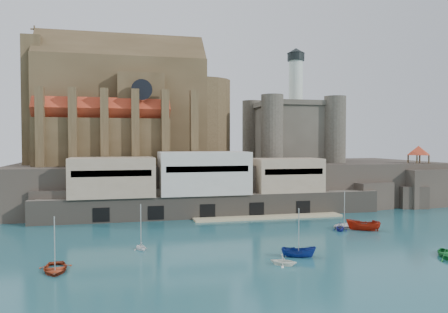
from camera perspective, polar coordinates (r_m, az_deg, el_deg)
name	(u,v)px	position (r m, az deg, el deg)	size (l,w,h in m)	color
ground	(294,238)	(70.38, 9.18, -10.45)	(300.00, 300.00, 0.00)	#194A53
promontory	(231,183)	(106.61, 0.96, -3.50)	(100.00, 36.00, 10.00)	#2A241F
quay	(203,186)	(88.51, -2.72, -3.89)	(70.00, 12.00, 13.05)	#665D51
church	(130,112)	(105.57, -12.13, 5.75)	(47.00, 25.93, 30.51)	#493822
castle_keep	(291,129)	(112.88, 8.79, 3.59)	(21.20, 21.20, 29.30)	#433E34
rock_outcrop	(418,188)	(113.03, 24.05, -3.82)	(14.50, 10.50, 8.70)	#2A241F
pavilion	(418,152)	(112.63, 24.06, 0.60)	(6.40, 6.40, 5.40)	#493822
boat_0	(55,271)	(56.22, -21.21, -13.76)	(4.06, 1.18, 5.68)	maroon
boat_1	(283,265)	(55.37, 7.76, -13.89)	(2.82, 1.72, 3.27)	white
boat_2	(299,257)	(59.37, 9.72, -12.80)	(1.70, 1.75, 4.52)	navy
boat_4	(141,250)	(63.39, -10.79, -11.85)	(2.34, 1.43, 2.71)	white
boat_5	(363,230)	(78.75, 17.72, -9.18)	(2.13, 2.19, 5.67)	#A01F0C
boat_6	(344,227)	(80.44, 15.44, -8.92)	(4.42, 1.28, 6.18)	silver
boat_7	(340,231)	(77.52, 14.92, -9.33)	(2.81, 1.72, 3.26)	navy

